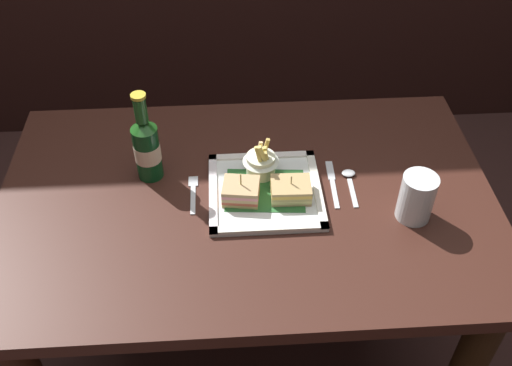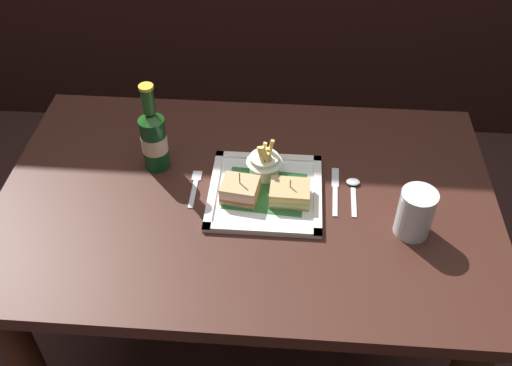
{
  "view_description": "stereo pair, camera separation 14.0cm",
  "coord_description": "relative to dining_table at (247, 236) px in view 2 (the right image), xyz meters",
  "views": [
    {
      "loc": [
        -0.04,
        -1.02,
        1.76
      ],
      "look_at": [
        0.02,
        0.0,
        0.8
      ],
      "focal_mm": 40.57,
      "sensor_mm": 36.0,
      "label": 1
    },
    {
      "loc": [
        0.1,
        -1.02,
        1.76
      ],
      "look_at": [
        0.02,
        0.0,
        0.8
      ],
      "focal_mm": 40.57,
      "sensor_mm": 36.0,
      "label": 2
    }
  ],
  "objects": [
    {
      "name": "ground_plane",
      "position": [
        0.0,
        0.0,
        -0.61
      ],
      "size": [
        6.0,
        6.0,
        0.0
      ],
      "primitive_type": "plane",
      "color": "#412622"
    },
    {
      "name": "dining_table",
      "position": [
        0.0,
        0.0,
        0.0
      ],
      "size": [
        1.23,
        0.79,
        0.76
      ],
      "color": "#3B1D16",
      "rests_on": "ground_plane"
    },
    {
      "name": "square_plate",
      "position": [
        0.05,
        0.01,
        0.16
      ],
      "size": [
        0.28,
        0.28,
        0.02
      ],
      "color": "white",
      "rests_on": "dining_table"
    },
    {
      "name": "sandwich_half_left",
      "position": [
        -0.01,
        -0.02,
        0.18
      ],
      "size": [
        0.1,
        0.09,
        0.08
      ],
      "color": "tan",
      "rests_on": "square_plate"
    },
    {
      "name": "sandwich_half_right",
      "position": [
        0.11,
        -0.02,
        0.18
      ],
      "size": [
        0.1,
        0.08,
        0.07
      ],
      "color": "tan",
      "rests_on": "square_plate"
    },
    {
      "name": "fries_cup",
      "position": [
        0.04,
        0.07,
        0.2
      ],
      "size": [
        0.09,
        0.09,
        0.11
      ],
      "color": "silver",
      "rests_on": "square_plate"
    },
    {
      "name": "beer_bottle",
      "position": [
        -0.24,
        0.1,
        0.24
      ],
      "size": [
        0.07,
        0.07,
        0.25
      ],
      "color": "#0D3E1B",
      "rests_on": "dining_table"
    },
    {
      "name": "water_glass",
      "position": [
        0.39,
        -0.09,
        0.2
      ],
      "size": [
        0.08,
        0.08,
        0.12
      ],
      "color": "silver",
      "rests_on": "dining_table"
    },
    {
      "name": "fork",
      "position": [
        -0.13,
        0.02,
        0.15
      ],
      "size": [
        0.02,
        0.13,
        0.0
      ],
      "color": "silver",
      "rests_on": "dining_table"
    },
    {
      "name": "knife",
      "position": [
        0.22,
        0.04,
        0.15
      ],
      "size": [
        0.02,
        0.17,
        0.0
      ],
      "color": "silver",
      "rests_on": "dining_table"
    },
    {
      "name": "spoon",
      "position": [
        0.26,
        0.04,
        0.15
      ],
      "size": [
        0.04,
        0.13,
        0.01
      ],
      "color": "silver",
      "rests_on": "dining_table"
    }
  ]
}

